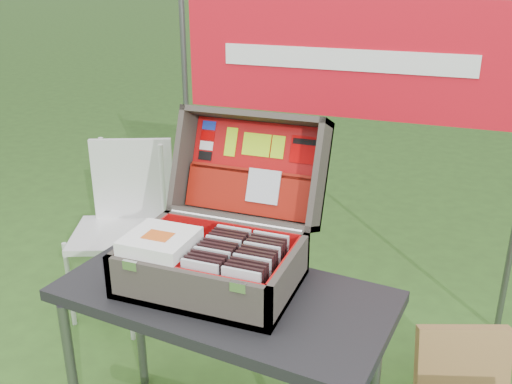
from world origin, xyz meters
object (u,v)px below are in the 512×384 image
at_px(suitcase, 218,211).
at_px(chair, 115,236).
at_px(cardboard_box, 462,373).
at_px(table, 226,375).

height_order(suitcase, chair, suitcase).
bearing_deg(cardboard_box, chair, 155.03).
height_order(table, cardboard_box, table).
bearing_deg(table, cardboard_box, 39.06).
distance_m(table, suitcase, 0.60).
distance_m(chair, cardboard_box, 1.70).
bearing_deg(table, suitcase, 129.69).
relative_size(table, chair, 1.23).
bearing_deg(cardboard_box, suitcase, -173.45).
bearing_deg(chair, cardboard_box, -27.62).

